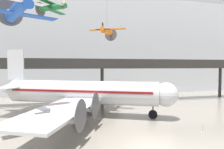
{
  "coord_description": "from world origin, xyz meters",
  "views": [
    {
      "loc": [
        -8.16,
        -17.7,
        7.78
      ],
      "look_at": [
        -1.19,
        10.67,
        6.5
      ],
      "focal_mm": 32.0,
      "sensor_mm": 36.0,
      "label": 1
    }
  ],
  "objects": [
    {
      "name": "suspended_plane_green_biplane",
      "position": [
        -9.86,
        17.15,
        17.47
      ],
      "size": [
        5.56,
        5.96,
        6.22
      ],
      "rotation": [
        0.0,
        0.0,
        2.5
      ],
      "color": "#1E6B33"
    },
    {
      "name": "mezzanine_walkway",
      "position": [
        0.0,
        23.46,
        7.58
      ],
      "size": [
        110.0,
        3.2,
        9.21
      ],
      "color": "#2D2B28",
      "rests_on": "ground"
    },
    {
      "name": "airliner_silver_main",
      "position": [
        -5.48,
        13.63,
        3.6
      ],
      "size": [
        27.9,
        32.84,
        10.45
      ],
      "rotation": [
        0.0,
        0.0,
        -0.44
      ],
      "color": "silver",
      "rests_on": "ground"
    },
    {
      "name": "stanchion_barrier",
      "position": [
        7.58,
        2.08,
        0.33
      ],
      "size": [
        0.36,
        0.36,
        1.08
      ],
      "color": "#B2B5BA",
      "rests_on": "ground"
    },
    {
      "name": "suspended_plane_orange_highwing",
      "position": [
        -0.92,
        15.28,
        13.57
      ],
      "size": [
        5.95,
        5.34,
        10.03
      ],
      "rotation": [
        0.0,
        0.0,
        1.06
      ],
      "color": "orange"
    },
    {
      "name": "hangar_back_wall",
      "position": [
        0.0,
        36.17,
        13.41
      ],
      "size": [
        140.0,
        3.0,
        26.83
      ],
      "color": "silver",
      "rests_on": "ground"
    },
    {
      "name": "suspended_plane_blue_trainer",
      "position": [
        -12.71,
        5.01,
        13.6
      ],
      "size": [
        8.37,
        7.41,
        9.85
      ],
      "rotation": [
        0.0,
        0.0,
        2.04
      ],
      "color": "#1E4CAD"
    },
    {
      "name": "ground_plane",
      "position": [
        0.0,
        0.0,
        0.0
      ],
      "size": [
        260.0,
        260.0,
        0.0
      ],
      "primitive_type": "plane",
      "color": "gray"
    }
  ]
}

